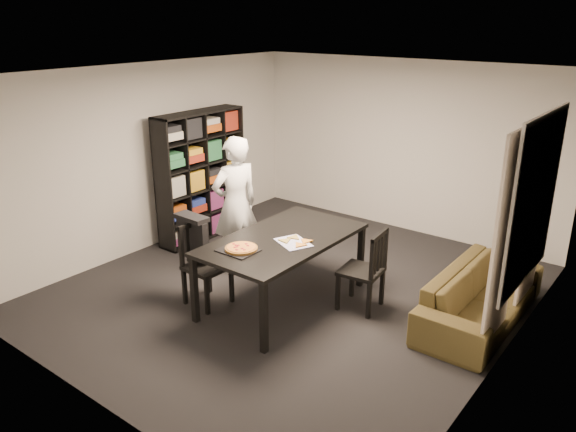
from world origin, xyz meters
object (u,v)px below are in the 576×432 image
Objects in this scene: pepperoni_pizza at (241,248)px; person at (235,205)px; bookshelf at (202,176)px; sofa at (481,296)px; chair_right at (369,266)px; baking_tray at (238,250)px; chair_left at (201,258)px; dining_table at (283,243)px.

person is at bearing 135.37° from pepperoni_pizza.
bookshelf is 0.95× the size of sofa.
pepperoni_pizza is at bearing -50.71° from chair_right.
chair_right is 2.74× the size of pepperoni_pizza.
bookshelf reaches higher than pepperoni_pizza.
pepperoni_pizza is at bearing -34.91° from bookshelf.
chair_left is at bearing 175.34° from baking_tray.
baking_tray is at bearing -120.76° from pepperoni_pizza.
chair_right is (1.64, 1.00, -0.00)m from chair_left.
bookshelf is at bearing 90.99° from sofa.
dining_table is 4.92× the size of baking_tray.
person is (-1.04, 0.35, 0.15)m from dining_table.
person reaches higher than dining_table.
sofa is (2.75, 1.54, -0.26)m from chair_left.
bookshelf is 3.18m from chair_right.
chair_left is 3.16m from sofa.
chair_left reaches higher than pepperoni_pizza.
pepperoni_pizza reaches higher than sofa.
dining_table is 2.05× the size of chair_right.
person is 1.29m from pepperoni_pizza.
dining_table is 1.11m from person.
bookshelf is 4.75× the size of baking_tray.
person is 4.48× the size of baking_tray.
sofa is (1.97, 1.00, -0.46)m from dining_table.
chair_left is at bearing -65.15° from chair_right.
dining_table is (2.25, -0.93, -0.20)m from bookshelf.
baking_tray is (0.63, -0.05, 0.28)m from chair_left.
sofa is (1.11, 0.54, -0.26)m from chair_right.
person reaches higher than chair_right.
person is at bearing -25.54° from bookshelf.
bookshelf reaches higher than chair_right.
pepperoni_pizza is 0.18× the size of sofa.
chair_left is 2.76× the size of pepperoni_pizza.
dining_table is 2.26m from sofa.
pepperoni_pizza is (2.13, -1.48, -0.10)m from bookshelf.
bookshelf is 1.06× the size of person.
bookshelf is 4.28m from sofa.
baking_tray is 0.04m from pepperoni_pizza.
chair_right is 1.49m from baking_tray.
chair_left is 0.54× the size of person.
bookshelf is at bearing -105.04° from chair_right.
sofa is at bearing 26.83° from dining_table.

